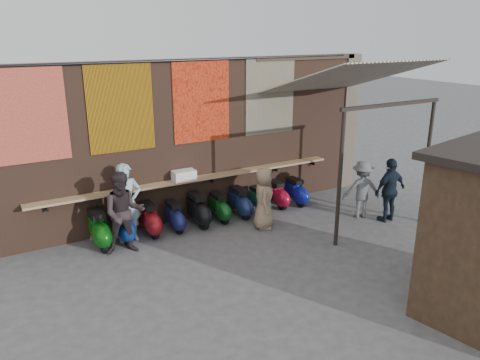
% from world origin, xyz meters
% --- Properties ---
extents(ground, '(70.00, 70.00, 0.00)m').
position_xyz_m(ground, '(0.00, 0.00, 0.00)').
color(ground, '#474749').
rests_on(ground, ground).
extents(brick_wall, '(10.00, 0.40, 4.00)m').
position_xyz_m(brick_wall, '(0.00, 2.70, 2.00)').
color(brick_wall, brown).
rests_on(brick_wall, ground).
extents(pier_right, '(0.50, 0.50, 4.00)m').
position_xyz_m(pier_right, '(5.20, 2.70, 2.00)').
color(pier_right, '#4C4238').
rests_on(pier_right, ground).
extents(eating_counter, '(8.00, 0.32, 0.05)m').
position_xyz_m(eating_counter, '(0.00, 2.33, 1.10)').
color(eating_counter, '#9E7A51').
rests_on(eating_counter, brick_wall).
extents(shelf_box, '(0.56, 0.32, 0.25)m').
position_xyz_m(shelf_box, '(-0.32, 2.30, 1.25)').
color(shelf_box, white).
rests_on(shelf_box, eating_counter).
extents(tapestry_redgold, '(1.50, 0.02, 2.00)m').
position_xyz_m(tapestry_redgold, '(-3.60, 2.48, 3.00)').
color(tapestry_redgold, maroon).
rests_on(tapestry_redgold, brick_wall).
extents(tapestry_sun, '(1.50, 0.02, 2.00)m').
position_xyz_m(tapestry_sun, '(-1.70, 2.48, 3.00)').
color(tapestry_sun, orange).
rests_on(tapestry_sun, brick_wall).
extents(tapestry_orange, '(1.50, 0.02, 2.00)m').
position_xyz_m(tapestry_orange, '(0.30, 2.48, 3.00)').
color(tapestry_orange, red).
rests_on(tapestry_orange, brick_wall).
extents(tapestry_multi, '(1.50, 0.02, 2.00)m').
position_xyz_m(tapestry_multi, '(2.30, 2.48, 3.00)').
color(tapestry_multi, '#21647C').
rests_on(tapestry_multi, brick_wall).
extents(hang_rail, '(9.50, 0.06, 0.06)m').
position_xyz_m(hang_rail, '(0.00, 2.47, 3.98)').
color(hang_rail, black).
rests_on(hang_rail, brick_wall).
extents(scooter_stool_0, '(0.39, 0.87, 0.83)m').
position_xyz_m(scooter_stool_0, '(-2.54, 1.98, 0.41)').
color(scooter_stool_0, '#0B520E').
rests_on(scooter_stool_0, ground).
extents(scooter_stool_1, '(0.37, 0.82, 0.78)m').
position_xyz_m(scooter_stool_1, '(-1.98, 2.02, 0.39)').
color(scooter_stool_1, navy).
rests_on(scooter_stool_1, ground).
extents(scooter_stool_2, '(0.37, 0.81, 0.77)m').
position_xyz_m(scooter_stool_2, '(-1.34, 2.04, 0.39)').
color(scooter_stool_2, maroon).
rests_on(scooter_stool_2, ground).
extents(scooter_stool_3, '(0.33, 0.74, 0.70)m').
position_xyz_m(scooter_stool_3, '(-0.73, 1.99, 0.35)').
color(scooter_stool_3, navy).
rests_on(scooter_stool_3, ground).
extents(scooter_stool_4, '(0.38, 0.85, 0.81)m').
position_xyz_m(scooter_stool_4, '(-0.10, 1.97, 0.40)').
color(scooter_stool_4, black).
rests_on(scooter_stool_4, ground).
extents(scooter_stool_5, '(0.34, 0.75, 0.71)m').
position_xyz_m(scooter_stool_5, '(0.49, 1.98, 0.36)').
color(scooter_stool_5, '#0E4717').
rests_on(scooter_stool_5, ground).
extents(scooter_stool_6, '(0.36, 0.80, 0.76)m').
position_xyz_m(scooter_stool_6, '(1.08, 1.97, 0.38)').
color(scooter_stool_6, '#162350').
rests_on(scooter_stool_6, ground).
extents(scooter_stool_7, '(0.32, 0.72, 0.69)m').
position_xyz_m(scooter_stool_7, '(1.66, 1.96, 0.34)').
color(scooter_stool_7, '#1B6C52').
rests_on(scooter_stool_7, ground).
extents(scooter_stool_8, '(0.34, 0.76, 0.72)m').
position_xyz_m(scooter_stool_8, '(2.30, 2.04, 0.36)').
color(scooter_stool_8, maroon).
rests_on(scooter_stool_8, ground).
extents(scooter_stool_9, '(0.35, 0.78, 0.74)m').
position_xyz_m(scooter_stool_9, '(2.87, 1.95, 0.37)').
color(scooter_stool_9, navy).
rests_on(scooter_stool_9, ground).
extents(diner_left, '(0.69, 0.47, 1.83)m').
position_xyz_m(diner_left, '(-1.86, 2.00, 0.92)').
color(diner_left, '#8CBBCC').
rests_on(diner_left, ground).
extents(diner_right, '(1.02, 0.87, 1.83)m').
position_xyz_m(diner_right, '(-2.10, 1.42, 0.92)').
color(diner_right, '#2B2125').
rests_on(diner_right, ground).
extents(shopper_navy, '(0.97, 0.40, 1.65)m').
position_xyz_m(shopper_navy, '(4.20, -0.16, 0.82)').
color(shopper_navy, black).
rests_on(shopper_navy, ground).
extents(shopper_grey, '(1.12, 0.93, 1.50)m').
position_xyz_m(shopper_grey, '(3.79, 0.39, 0.75)').
color(shopper_grey, slate).
rests_on(shopper_grey, ground).
extents(shopper_tan, '(0.80, 0.89, 1.53)m').
position_xyz_m(shopper_tan, '(1.22, 1.05, 0.77)').
color(shopper_tan, '#92775D').
rests_on(shopper_tan, ground).
extents(stall_sign, '(1.19, 0.27, 0.50)m').
position_xyz_m(stall_sign, '(2.53, -3.06, 2.00)').
color(stall_sign, gold).
rests_on(stall_sign, market_stall).
extents(stall_shelf, '(2.10, 0.50, 0.06)m').
position_xyz_m(stall_shelf, '(2.53, -3.06, 1.01)').
color(stall_shelf, '#473321').
rests_on(stall_shelf, market_stall).
extents(awning_canvas, '(3.20, 3.28, 0.97)m').
position_xyz_m(awning_canvas, '(3.50, 0.90, 3.55)').
color(awning_canvas, beige).
rests_on(awning_canvas, brick_wall).
extents(awning_ledger, '(3.30, 0.08, 0.12)m').
position_xyz_m(awning_ledger, '(3.50, 2.49, 3.95)').
color(awning_ledger, '#33261C').
rests_on(awning_ledger, brick_wall).
extents(awning_header, '(3.00, 0.08, 0.08)m').
position_xyz_m(awning_header, '(3.50, -0.60, 3.08)').
color(awning_header, black).
rests_on(awning_header, awning_post_left).
extents(awning_post_left, '(0.09, 0.09, 3.10)m').
position_xyz_m(awning_post_left, '(2.10, -0.60, 1.55)').
color(awning_post_left, black).
rests_on(awning_post_left, ground).
extents(awning_post_right, '(0.09, 0.09, 3.10)m').
position_xyz_m(awning_post_right, '(4.90, -0.60, 1.55)').
color(awning_post_right, black).
rests_on(awning_post_right, ground).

